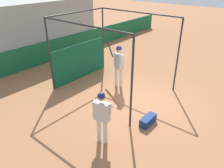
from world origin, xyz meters
TOP-DOWN VIEW (x-y plane):
  - ground_plane at (0.00, 0.00)m, footprint 60.00×60.00m
  - outfield_wall at (0.00, 6.67)m, footprint 24.00×0.12m
  - bleacher_section at (0.00, 8.73)m, footprint 8.70×4.00m
  - batting_cage at (0.14, 2.92)m, footprint 3.39×4.18m
  - player_batter at (0.52, 1.61)m, footprint 0.57×0.93m
  - player_waiting at (-2.68, -0.27)m, footprint 0.54×0.72m
  - equipment_bag at (-1.04, -0.88)m, footprint 0.70×0.28m

SIDE VIEW (x-z plane):
  - ground_plane at x=0.00m, z-range 0.00..0.00m
  - equipment_bag at x=-1.04m, z-range 0.00..0.28m
  - outfield_wall at x=0.00m, z-range 0.00..1.20m
  - player_waiting at x=-2.68m, z-range 0.04..2.03m
  - player_batter at x=0.52m, z-range 0.16..2.17m
  - batting_cage at x=0.14m, z-range -0.18..2.96m
  - bleacher_section at x=0.00m, z-range -0.01..3.28m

